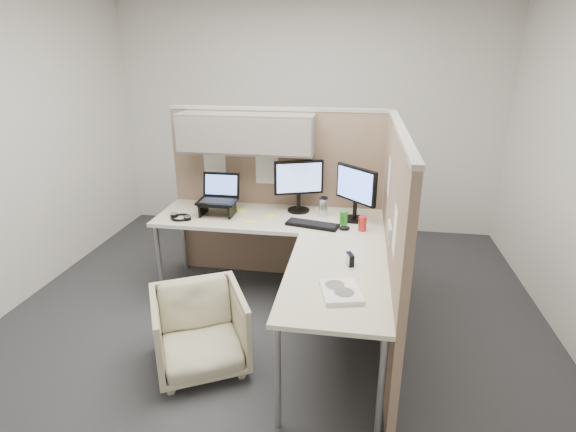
# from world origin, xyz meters

# --- Properties ---
(ground) EXTENTS (4.50, 4.50, 0.00)m
(ground) POSITION_xyz_m (0.00, 0.00, 0.00)
(ground) COLOR #2B2B2F
(ground) RESTS_ON ground
(partition_back) EXTENTS (2.00, 0.36, 1.63)m
(partition_back) POSITION_xyz_m (-0.22, 0.83, 1.10)
(partition_back) COLOR #8C715C
(partition_back) RESTS_ON ground
(partition_right) EXTENTS (0.07, 2.03, 1.63)m
(partition_right) POSITION_xyz_m (0.90, -0.07, 0.82)
(partition_right) COLOR #8C715C
(partition_right) RESTS_ON ground
(desk) EXTENTS (2.00, 1.98, 0.73)m
(desk) POSITION_xyz_m (0.12, 0.13, 0.69)
(desk) COLOR beige
(desk) RESTS_ON ground
(office_chair) EXTENTS (0.80, 0.78, 0.62)m
(office_chair) POSITION_xyz_m (-0.38, -0.59, 0.31)
(office_chair) COLOR beige
(office_chair) RESTS_ON ground
(monitor_left) EXTENTS (0.43, 0.20, 0.47)m
(monitor_left) POSITION_xyz_m (0.12, 0.71, 1.00)
(monitor_left) COLOR black
(monitor_left) RESTS_ON desk
(monitor_right) EXTENTS (0.34, 0.33, 0.47)m
(monitor_right) POSITION_xyz_m (0.63, 0.57, 1.00)
(monitor_right) COLOR black
(monitor_right) RESTS_ON desk
(laptop_station) EXTENTS (0.33, 0.29, 0.35)m
(laptop_station) POSITION_xyz_m (-0.57, 0.53, 0.86)
(laptop_station) COLOR black
(laptop_station) RESTS_ON desk
(keyboard) EXTENTS (0.46, 0.24, 0.02)m
(keyboard) POSITION_xyz_m (0.29, 0.37, 0.74)
(keyboard) COLOR black
(keyboard) RESTS_ON desk
(mouse) EXTENTS (0.10, 0.07, 0.03)m
(mouse) POSITION_xyz_m (0.55, 0.32, 0.75)
(mouse) COLOR black
(mouse) RESTS_ON desk
(travel_mug) EXTENTS (0.08, 0.08, 0.17)m
(travel_mug) POSITION_xyz_m (0.35, 0.63, 0.82)
(travel_mug) COLOR silver
(travel_mug) RESTS_ON desk
(soda_can_green) EXTENTS (0.07, 0.07, 0.12)m
(soda_can_green) POSITION_xyz_m (0.70, 0.33, 0.79)
(soda_can_green) COLOR #B21E1E
(soda_can_green) RESTS_ON desk
(soda_can_silver) EXTENTS (0.07, 0.07, 0.12)m
(soda_can_silver) POSITION_xyz_m (0.54, 0.44, 0.79)
(soda_can_silver) COLOR #268C1E
(soda_can_silver) RESTS_ON desk
(sticky_note_a) EXTENTS (0.10, 0.10, 0.01)m
(sticky_note_a) POSITION_xyz_m (-0.25, 0.36, 0.73)
(sticky_note_a) COLOR #EAF540
(sticky_note_a) RESTS_ON desk
(sticky_note_d) EXTENTS (0.08, 0.08, 0.01)m
(sticky_note_d) POSITION_xyz_m (-0.10, 0.52, 0.73)
(sticky_note_d) COLOR #EAF540
(sticky_note_d) RESTS_ON desk
(sticky_note_c) EXTENTS (0.09, 0.09, 0.01)m
(sticky_note_c) POSITION_xyz_m (-0.38, 0.63, 0.73)
(sticky_note_c) COLOR #EAF540
(sticky_note_c) RESTS_ON desk
(headphones) EXTENTS (0.22, 0.22, 0.03)m
(headphones) POSITION_xyz_m (-0.86, 0.36, 0.74)
(headphones) COLOR black
(headphones) RESTS_ON desk
(paper_stack) EXTENTS (0.29, 0.33, 0.03)m
(paper_stack) POSITION_xyz_m (0.58, -0.71, 0.75)
(paper_stack) COLOR white
(paper_stack) RESTS_ON desk
(desk_clock) EXTENTS (0.06, 0.09, 0.08)m
(desk_clock) POSITION_xyz_m (0.62, -0.31, 0.77)
(desk_clock) COLOR black
(desk_clock) RESTS_ON desk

